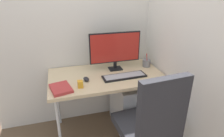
{
  "coord_description": "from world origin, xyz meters",
  "views": [
    {
      "loc": [
        -0.47,
        -1.86,
        1.65
      ],
      "look_at": [
        0.04,
        -0.07,
        0.86
      ],
      "focal_mm": 30.64,
      "sensor_mm": 36.0,
      "label": 1
    }
  ],
  "objects_px": {
    "notebook": "(61,88)",
    "pen_holder": "(146,63)",
    "office_chair": "(150,124)",
    "keyboard": "(124,76)",
    "filing_cabinet": "(132,103)",
    "monitor": "(115,49)",
    "mouse": "(86,79)",
    "desk_clamp_accessory": "(80,84)"
  },
  "relations": [
    {
      "from": "filing_cabinet",
      "to": "desk_clamp_accessory",
      "type": "distance_m",
      "value": 0.84
    },
    {
      "from": "filing_cabinet",
      "to": "office_chair",
      "type": "bearing_deg",
      "value": -99.23
    },
    {
      "from": "monitor",
      "to": "office_chair",
      "type": "bearing_deg",
      "value": -83.86
    },
    {
      "from": "filing_cabinet",
      "to": "pen_holder",
      "type": "height_order",
      "value": "pen_holder"
    },
    {
      "from": "office_chair",
      "to": "keyboard",
      "type": "distance_m",
      "value": 0.59
    },
    {
      "from": "mouse",
      "to": "office_chair",
      "type": "bearing_deg",
      "value": -61.28
    },
    {
      "from": "keyboard",
      "to": "notebook",
      "type": "relative_size",
      "value": 2.04
    },
    {
      "from": "filing_cabinet",
      "to": "notebook",
      "type": "distance_m",
      "value": 0.98
    },
    {
      "from": "office_chair",
      "to": "filing_cabinet",
      "type": "distance_m",
      "value": 0.73
    },
    {
      "from": "keyboard",
      "to": "pen_holder",
      "type": "bearing_deg",
      "value": 30.7
    },
    {
      "from": "pen_holder",
      "to": "desk_clamp_accessory",
      "type": "distance_m",
      "value": 0.9
    },
    {
      "from": "monitor",
      "to": "pen_holder",
      "type": "xyz_separation_m",
      "value": [
        0.39,
        -0.03,
        -0.21
      ]
    },
    {
      "from": "filing_cabinet",
      "to": "pen_holder",
      "type": "relative_size",
      "value": 3.62
    },
    {
      "from": "filing_cabinet",
      "to": "monitor",
      "type": "xyz_separation_m",
      "value": [
        -0.2,
        0.12,
        0.7
      ]
    },
    {
      "from": "mouse",
      "to": "notebook",
      "type": "height_order",
      "value": "mouse"
    },
    {
      "from": "mouse",
      "to": "monitor",
      "type": "bearing_deg",
      "value": 19.82
    },
    {
      "from": "notebook",
      "to": "pen_holder",
      "type": "bearing_deg",
      "value": 3.86
    },
    {
      "from": "mouse",
      "to": "pen_holder",
      "type": "relative_size",
      "value": 0.52
    },
    {
      "from": "monitor",
      "to": "notebook",
      "type": "height_order",
      "value": "monitor"
    },
    {
      "from": "keyboard",
      "to": "pen_holder",
      "type": "height_order",
      "value": "pen_holder"
    },
    {
      "from": "desk_clamp_accessory",
      "to": "filing_cabinet",
      "type": "bearing_deg",
      "value": 19.47
    },
    {
      "from": "filing_cabinet",
      "to": "keyboard",
      "type": "relative_size",
      "value": 1.28
    },
    {
      "from": "mouse",
      "to": "pen_holder",
      "type": "distance_m",
      "value": 0.79
    },
    {
      "from": "mouse",
      "to": "desk_clamp_accessory",
      "type": "height_order",
      "value": "desk_clamp_accessory"
    },
    {
      "from": "office_chair",
      "to": "notebook",
      "type": "xyz_separation_m",
      "value": [
        -0.72,
        0.45,
        0.22
      ]
    },
    {
      "from": "office_chair",
      "to": "notebook",
      "type": "height_order",
      "value": "office_chair"
    },
    {
      "from": "office_chair",
      "to": "keyboard",
      "type": "bearing_deg",
      "value": 95.78
    },
    {
      "from": "filing_cabinet",
      "to": "mouse",
      "type": "xyz_separation_m",
      "value": [
        -0.57,
        -0.11,
        0.47
      ]
    },
    {
      "from": "office_chair",
      "to": "monitor",
      "type": "relative_size",
      "value": 1.79
    },
    {
      "from": "monitor",
      "to": "desk_clamp_accessory",
      "type": "height_order",
      "value": "monitor"
    },
    {
      "from": "notebook",
      "to": "desk_clamp_accessory",
      "type": "height_order",
      "value": "desk_clamp_accessory"
    },
    {
      "from": "monitor",
      "to": "filing_cabinet",
      "type": "bearing_deg",
      "value": -30.69
    },
    {
      "from": "office_chair",
      "to": "notebook",
      "type": "bearing_deg",
      "value": 148.03
    },
    {
      "from": "notebook",
      "to": "mouse",
      "type": "bearing_deg",
      "value": 11.78
    },
    {
      "from": "mouse",
      "to": "desk_clamp_accessory",
      "type": "xyz_separation_m",
      "value": [
        -0.08,
        -0.12,
        0.02
      ]
    },
    {
      "from": "monitor",
      "to": "keyboard",
      "type": "relative_size",
      "value": 1.23
    },
    {
      "from": "desk_clamp_accessory",
      "to": "mouse",
      "type": "bearing_deg",
      "value": 58.62
    },
    {
      "from": "notebook",
      "to": "monitor",
      "type": "bearing_deg",
      "value": 15.19
    },
    {
      "from": "pen_holder",
      "to": "notebook",
      "type": "relative_size",
      "value": 0.72
    },
    {
      "from": "filing_cabinet",
      "to": "pen_holder",
      "type": "xyz_separation_m",
      "value": [
        0.2,
        0.08,
        0.5
      ]
    },
    {
      "from": "monitor",
      "to": "notebook",
      "type": "relative_size",
      "value": 2.52
    },
    {
      "from": "filing_cabinet",
      "to": "pen_holder",
      "type": "bearing_deg",
      "value": 23.29
    }
  ]
}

